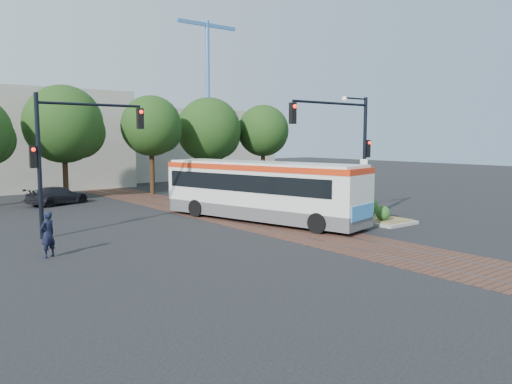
% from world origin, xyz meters
% --- Properties ---
extents(ground, '(120.00, 120.00, 0.00)m').
position_xyz_m(ground, '(0.00, 0.00, 0.00)').
color(ground, black).
rests_on(ground, ground).
extents(trackbed, '(3.60, 40.00, 0.02)m').
position_xyz_m(trackbed, '(0.00, 4.00, 0.01)').
color(trackbed, '#502F24').
rests_on(trackbed, ground).
extents(tree_row, '(26.40, 5.60, 7.67)m').
position_xyz_m(tree_row, '(1.21, 16.42, 4.85)').
color(tree_row, '#382314').
rests_on(tree_row, ground).
extents(warehouses, '(40.00, 13.00, 8.00)m').
position_xyz_m(warehouses, '(-0.53, 28.75, 3.81)').
color(warehouses, '#ADA899').
rests_on(warehouses, ground).
extents(crane, '(8.00, 0.50, 18.00)m').
position_xyz_m(crane, '(18.00, 34.00, 10.88)').
color(crane, '#3F72B2').
rests_on(crane, ground).
extents(city_bus, '(4.87, 11.33, 2.97)m').
position_xyz_m(city_bus, '(0.41, 1.88, 1.66)').
color(city_bus, '#4C4C4F').
rests_on(city_bus, ground).
extents(traffic_island, '(2.20, 5.20, 1.13)m').
position_xyz_m(traffic_island, '(4.82, -0.90, 0.33)').
color(traffic_island, gray).
rests_on(traffic_island, ground).
extents(signal_pole_main, '(5.49, 0.46, 6.00)m').
position_xyz_m(signal_pole_main, '(3.86, -0.81, 4.16)').
color(signal_pole_main, black).
rests_on(signal_pole_main, ground).
extents(signal_pole_left, '(4.99, 0.34, 6.00)m').
position_xyz_m(signal_pole_left, '(-8.37, 4.00, 3.86)').
color(signal_pole_left, black).
rests_on(signal_pole_left, ground).
extents(officer, '(0.71, 0.62, 1.64)m').
position_xyz_m(officer, '(-10.25, 0.48, 0.82)').
color(officer, black).
rests_on(officer, ground).
extents(parked_car, '(4.26, 2.86, 1.14)m').
position_xyz_m(parked_car, '(-5.72, 14.54, 0.57)').
color(parked_car, black).
rests_on(parked_car, ground).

